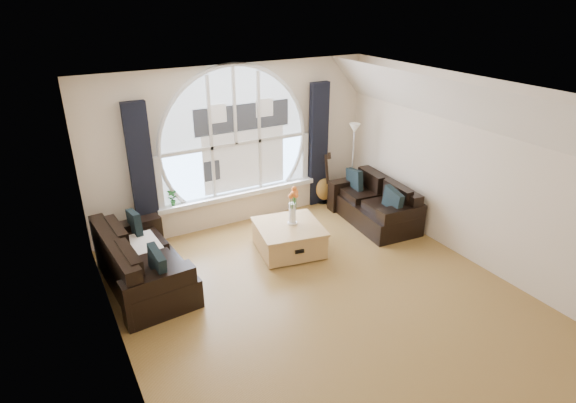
% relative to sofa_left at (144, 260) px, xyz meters
% --- Properties ---
extents(ground, '(5.00, 5.50, 0.01)m').
position_rel_sofa_left_xyz_m(ground, '(1.96, -1.41, -0.40)').
color(ground, brown).
rests_on(ground, ground).
extents(ceiling, '(5.00, 5.50, 0.01)m').
position_rel_sofa_left_xyz_m(ceiling, '(1.96, -1.41, 2.30)').
color(ceiling, silver).
rests_on(ceiling, ground).
extents(wall_back, '(5.00, 0.01, 2.70)m').
position_rel_sofa_left_xyz_m(wall_back, '(1.96, 1.34, 0.95)').
color(wall_back, beige).
rests_on(wall_back, ground).
extents(wall_front, '(5.00, 0.01, 2.70)m').
position_rel_sofa_left_xyz_m(wall_front, '(1.96, -4.16, 0.95)').
color(wall_front, beige).
rests_on(wall_front, ground).
extents(wall_left, '(0.01, 5.50, 2.70)m').
position_rel_sofa_left_xyz_m(wall_left, '(-0.54, -1.41, 0.95)').
color(wall_left, beige).
rests_on(wall_left, ground).
extents(wall_right, '(0.01, 5.50, 2.70)m').
position_rel_sofa_left_xyz_m(wall_right, '(4.46, -1.41, 0.95)').
color(wall_right, beige).
rests_on(wall_right, ground).
extents(attic_slope, '(0.92, 5.50, 0.72)m').
position_rel_sofa_left_xyz_m(attic_slope, '(4.16, -1.41, 1.95)').
color(attic_slope, silver).
rests_on(attic_slope, ground).
extents(arched_window, '(2.60, 0.06, 2.15)m').
position_rel_sofa_left_xyz_m(arched_window, '(1.96, 1.31, 1.23)').
color(arched_window, silver).
rests_on(arched_window, wall_back).
extents(window_sill, '(2.90, 0.22, 0.08)m').
position_rel_sofa_left_xyz_m(window_sill, '(1.96, 1.24, 0.11)').
color(window_sill, white).
rests_on(window_sill, wall_back).
extents(window_frame, '(2.76, 0.08, 2.15)m').
position_rel_sofa_left_xyz_m(window_frame, '(1.96, 1.28, 1.23)').
color(window_frame, white).
rests_on(window_frame, wall_back).
extents(neighbor_house, '(1.70, 0.02, 1.50)m').
position_rel_sofa_left_xyz_m(neighbor_house, '(2.11, 1.29, 1.10)').
color(neighbor_house, silver).
rests_on(neighbor_house, wall_back).
extents(curtain_left, '(0.35, 0.12, 2.30)m').
position_rel_sofa_left_xyz_m(curtain_left, '(0.36, 1.22, 0.75)').
color(curtain_left, black).
rests_on(curtain_left, ground).
extents(curtain_right, '(0.35, 0.12, 2.30)m').
position_rel_sofa_left_xyz_m(curtain_right, '(3.56, 1.22, 0.75)').
color(curtain_right, black).
rests_on(curtain_right, ground).
extents(sofa_left, '(1.05, 1.89, 0.81)m').
position_rel_sofa_left_xyz_m(sofa_left, '(0.00, 0.00, 0.00)').
color(sofa_left, black).
rests_on(sofa_left, ground).
extents(sofa_right, '(0.96, 1.71, 0.73)m').
position_rel_sofa_left_xyz_m(sofa_right, '(3.99, 0.03, 0.00)').
color(sofa_right, black).
rests_on(sofa_right, ground).
extents(coffee_chest, '(1.13, 1.13, 0.48)m').
position_rel_sofa_left_xyz_m(coffee_chest, '(2.20, -0.12, -0.16)').
color(coffee_chest, tan).
rests_on(coffee_chest, ground).
extents(throw_blanket, '(0.60, 0.60, 0.10)m').
position_rel_sofa_left_xyz_m(throw_blanket, '(-0.01, 0.23, 0.10)').
color(throw_blanket, silver).
rests_on(throw_blanket, sofa_left).
extents(vase_flowers, '(0.24, 0.24, 0.70)m').
position_rel_sofa_left_xyz_m(vase_flowers, '(2.28, -0.10, 0.43)').
color(vase_flowers, white).
rests_on(vase_flowers, coffee_chest).
extents(floor_lamp, '(0.24, 0.24, 1.60)m').
position_rel_sofa_left_xyz_m(floor_lamp, '(4.03, 0.77, 0.40)').
color(floor_lamp, '#B2B2B2').
rests_on(floor_lamp, ground).
extents(guitar, '(0.38, 0.27, 1.06)m').
position_rel_sofa_left_xyz_m(guitar, '(3.66, 1.10, 0.13)').
color(guitar, olive).
rests_on(guitar, ground).
extents(potted_plant, '(0.17, 0.14, 0.29)m').
position_rel_sofa_left_xyz_m(potted_plant, '(0.79, 1.24, 0.29)').
color(potted_plant, '#1E6023').
rests_on(potted_plant, window_sill).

